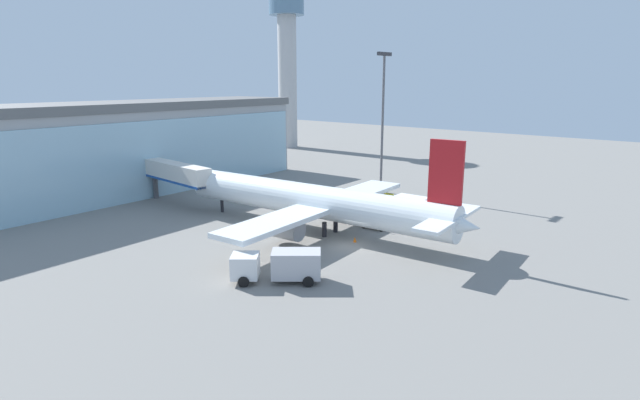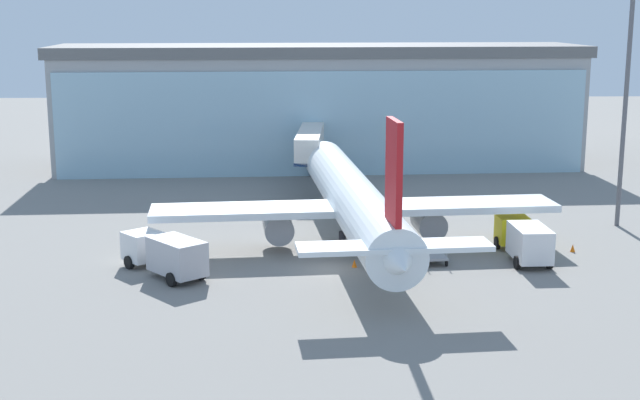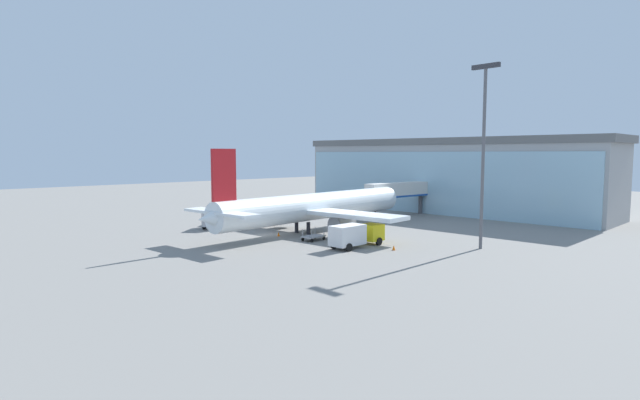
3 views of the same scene
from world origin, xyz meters
TOP-DOWN VIEW (x-y plane):
  - ground at (0.00, 0.00)m, footprint 240.00×240.00m
  - terminal_building at (0.01, 40.85)m, footprint 57.66×16.05m
  - jet_bridge at (-1.20, 28.50)m, footprint 3.23×14.58m
  - apron_light_mast at (23.14, 11.79)m, footprint 3.20×0.40m
  - airplane at (1.56, 6.18)m, footprint 29.36×37.22m
  - catering_truck at (-11.11, -0.91)m, footprint 6.40×6.99m
  - fuel_truck at (13.15, 2.20)m, footprint 2.72×7.37m
  - baggage_cart at (6.70, 1.64)m, footprint 1.87×2.94m
  - safety_cone_nose at (1.30, 0.53)m, footprint 0.36×0.36m
  - safety_cone_wingtip at (17.17, 4.01)m, footprint 0.36×0.36m

SIDE VIEW (x-z plane):
  - ground at x=0.00m, z-range 0.00..0.00m
  - safety_cone_nose at x=1.30m, z-range 0.00..0.55m
  - safety_cone_wingtip at x=17.17m, z-range 0.00..0.55m
  - baggage_cart at x=6.70m, z-range -0.25..1.25m
  - catering_truck at x=-11.11m, z-range 0.14..2.79m
  - fuel_truck at x=13.15m, z-range 0.14..2.79m
  - airplane at x=1.56m, z-range -2.18..8.88m
  - jet_bridge at x=-1.20m, z-range 1.46..7.11m
  - terminal_building at x=0.01m, z-range 0.00..13.24m
  - apron_light_mast at x=23.14m, z-range 1.77..21.89m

